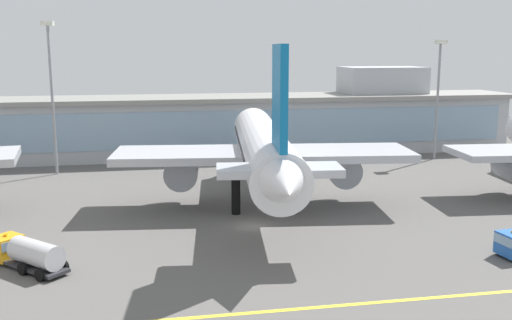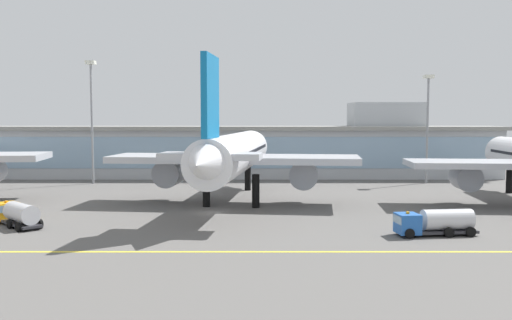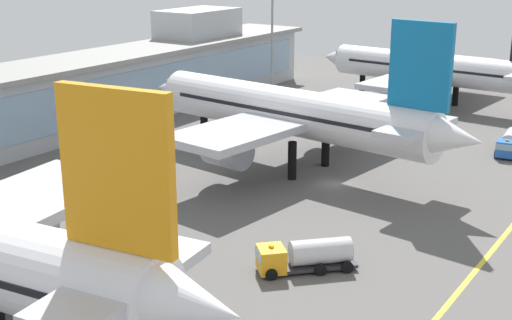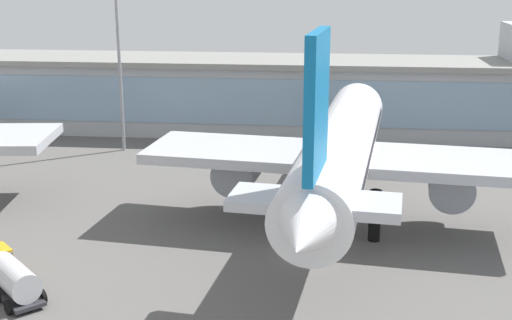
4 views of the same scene
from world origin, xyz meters
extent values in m
plane|color=#5B5956|center=(0.00, 0.00, 0.00)|extent=(180.00, 180.00, 0.00)
cube|color=#ADB2B7|center=(0.00, 46.55, 5.20)|extent=(117.72, 12.00, 10.40)
cube|color=#84A3BC|center=(0.00, 40.50, 5.72)|extent=(113.01, 0.20, 6.66)
cube|color=gray|center=(0.00, 46.55, 10.80)|extent=(120.72, 14.00, 0.80)
cube|color=#ADB2B7|center=(35.31, 48.55, 13.40)|extent=(16.00, 10.00, 6.00)
cone|color=white|center=(-45.19, -13.89, 8.17)|extent=(6.04, 7.38, 5.24)
cylinder|color=#999EA8|center=(-36.72, 12.52, 4.50)|extent=(4.97, 6.07, 4.32)
cube|color=orange|center=(-45.77, -9.19, 15.73)|extent=(1.68, 7.76, 9.87)
cube|color=#B7BAC1|center=(-45.77, -9.19, 8.63)|extent=(13.79, 6.32, 0.79)
cylinder|color=black|center=(-1.17, 5.25, 2.44)|extent=(1.10, 1.10, 4.87)
cylinder|color=black|center=(6.09, 4.42, 2.44)|extent=(1.10, 1.10, 4.87)
cylinder|color=black|center=(4.63, 23.62, 2.44)|extent=(1.10, 1.10, 4.87)
cylinder|color=silver|center=(2.84, 8.10, 7.61)|extent=(10.77, 41.53, 6.09)
cone|color=silver|center=(5.40, 30.33, 7.61)|extent=(6.38, 6.11, 5.79)
cone|color=silver|center=(0.23, -14.43, 8.07)|extent=(5.91, 7.25, 5.18)
cube|color=#84A3BC|center=(5.01, 26.88, 8.68)|extent=(5.03, 4.76, 1.83)
cube|color=black|center=(2.84, 8.10, 8.07)|extent=(10.07, 35.01, 0.49)
cube|color=#B7BAC1|center=(2.84, 8.10, 6.85)|extent=(38.32, 14.10, 0.97)
cylinder|color=#999EA8|center=(-7.41, 10.77, 4.45)|extent=(4.85, 5.80, 4.26)
cylinder|color=#999EA8|center=(13.42, 8.37, 4.45)|extent=(4.85, 5.80, 4.26)
cube|color=#0F6BA8|center=(0.76, -9.86, 15.53)|extent=(1.58, 7.43, 9.74)
cube|color=#B7BAC1|center=(0.76, -9.86, 8.53)|extent=(12.42, 5.87, 0.78)
cylinder|color=black|center=(45.40, 2.62, 2.22)|extent=(1.10, 1.10, 4.43)
cylinder|color=black|center=(52.02, 2.08, 2.22)|extent=(1.10, 1.10, 4.43)
cylinder|color=black|center=(50.15, 19.95, 2.22)|extent=(1.10, 1.10, 4.43)
cylinder|color=silver|center=(48.96, 5.41, 6.93)|extent=(8.65, 38.71, 5.54)
cone|color=silver|center=(50.66, 26.20, 6.93)|extent=(5.65, 5.40, 5.26)
cube|color=#84A3BC|center=(50.40, 23.01, 7.90)|extent=(4.46, 4.20, 1.66)
cube|color=black|center=(48.96, 5.41, 7.34)|extent=(8.20, 32.59, 0.44)
cube|color=#B7BAC1|center=(48.96, 5.41, 6.23)|extent=(40.88, 12.46, 0.89)
cylinder|color=#999EA8|center=(37.84, 7.71, 4.04)|extent=(4.27, 5.29, 3.88)
cylinder|color=#999EA8|center=(60.31, 5.87, 4.04)|extent=(4.27, 5.29, 3.88)
cylinder|color=black|center=(22.44, -13.53, 0.55)|extent=(1.13, 0.43, 1.10)
cylinder|color=black|center=(26.91, -13.00, 0.55)|extent=(1.13, 0.43, 1.10)
cylinder|color=black|center=(29.41, -12.71, 0.55)|extent=(1.13, 0.43, 1.10)
cube|color=#2D2D33|center=(26.89, -14.32, 0.45)|extent=(7.78, 3.21, 0.30)
cube|color=#235BB2|center=(22.86, -14.79, 1.40)|extent=(2.63, 2.86, 2.20)
cube|color=#84A3BC|center=(22.86, -14.79, 1.88)|extent=(2.71, 2.77, 0.88)
cylinder|color=silver|center=(27.42, -14.25, 1.75)|extent=(5.81, 2.94, 2.30)
cube|color=orange|center=(22.86, -14.79, 2.62)|extent=(0.30, 0.40, 0.20)
cylinder|color=black|center=(-26.19, -7.55, 0.55)|extent=(0.99, 0.99, 1.10)
cylinder|color=black|center=(-24.36, -5.70, 0.55)|extent=(0.99, 0.99, 1.10)
cylinder|color=black|center=(-22.99, -10.72, 0.55)|extent=(0.99, 0.99, 1.10)
cylinder|color=black|center=(-21.16, -8.87, 0.55)|extent=(0.99, 0.99, 1.10)
cylinder|color=black|center=(-21.21, -12.49, 0.55)|extent=(0.99, 0.99, 1.10)
cylinder|color=black|center=(-19.37, -10.65, 0.55)|extent=(0.99, 0.99, 1.10)
cube|color=#2D2D33|center=(-22.21, -9.67, 0.45)|extent=(7.01, 6.99, 0.30)
cube|color=orange|center=(-25.08, -6.81, 1.40)|extent=(3.49, 3.49, 2.20)
cube|color=#84A3BC|center=(-25.08, -6.81, 1.88)|extent=(3.49, 3.49, 0.88)
cylinder|color=silver|center=(-21.82, -10.05, 1.75)|extent=(5.58, 5.56, 2.30)
cube|color=orange|center=(-25.08, -6.81, 2.62)|extent=(0.30, 0.40, 0.20)
cylinder|color=gray|center=(40.26, 34.55, 10.41)|extent=(0.44, 0.44, 20.83)
camera|label=1|loc=(-11.43, -63.00, 19.94)|focal=40.81mm
camera|label=2|loc=(6.12, -74.51, 13.04)|focal=38.44mm
camera|label=3|loc=(-73.57, -37.41, 28.26)|focal=49.24mm
camera|label=4|loc=(1.42, -55.30, 24.44)|focal=48.07mm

